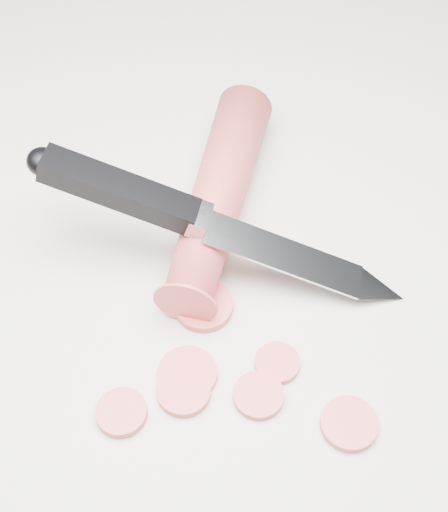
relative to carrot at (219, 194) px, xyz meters
name	(u,v)px	position (x,y,z in m)	size (l,w,h in m)	color
ground	(192,293)	(-0.05, -0.06, -0.02)	(2.40, 2.40, 0.00)	silver
carrot	(219,194)	(0.00, 0.00, 0.00)	(0.04, 0.04, 0.20)	#C33738
carrot_slice_0	(121,412)	(-0.13, -0.12, -0.02)	(0.03, 0.03, 0.01)	#E24647
carrot_slice_1	(184,391)	(-0.09, -0.12, -0.02)	(0.04, 0.04, 0.01)	#E24647
carrot_slice_2	(204,305)	(-0.05, -0.07, -0.02)	(0.04, 0.04, 0.01)	#E24647
carrot_slice_3	(258,395)	(-0.04, -0.15, -0.02)	(0.03, 0.03, 0.01)	#E24647
carrot_slice_4	(277,363)	(-0.02, -0.13, -0.02)	(0.03, 0.03, 0.01)	#E24647
carrot_slice_5	(187,373)	(-0.08, -0.11, -0.02)	(0.04, 0.04, 0.01)	#E24647
carrot_slice_6	(349,424)	(0.00, -0.19, -0.02)	(0.04, 0.04, 0.01)	#E24647
kitchen_knife	(221,224)	(-0.02, -0.04, 0.02)	(0.23, 0.19, 0.09)	#B3B6BA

